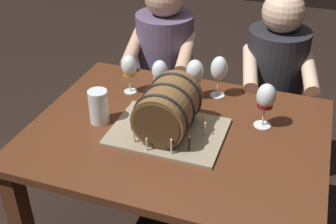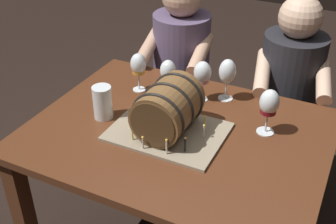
{
  "view_description": "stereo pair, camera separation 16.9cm",
  "coord_description": "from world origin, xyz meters",
  "px_view_note": "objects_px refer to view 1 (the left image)",
  "views": [
    {
      "loc": [
        0.44,
        -1.38,
        1.74
      ],
      "look_at": [
        -0.03,
        -0.03,
        0.83
      ],
      "focal_mm": 46.07,
      "sensor_mm": 36.0,
      "label": 1
    },
    {
      "loc": [
        0.6,
        -1.32,
        1.74
      ],
      "look_at": [
        -0.03,
        -0.03,
        0.83
      ],
      "focal_mm": 46.07,
      "sensor_mm": 36.0,
      "label": 2
    }
  ],
  "objects_px": {
    "wine_glass_white": "(160,72)",
    "wine_glass_red": "(266,98)",
    "barrel_cake": "(168,111)",
    "person_seated_right": "(270,104)",
    "beer_pint": "(99,108)",
    "wine_glass_amber": "(129,67)",
    "wine_glass_empty": "(219,69)",
    "wine_glass_rose": "(195,72)",
    "dining_table": "(177,151)",
    "person_seated_left": "(165,84)"
  },
  "relations": [
    {
      "from": "barrel_cake",
      "to": "wine_glass_amber",
      "type": "bearing_deg",
      "value": 137.25
    },
    {
      "from": "wine_glass_rose",
      "to": "dining_table",
      "type": "bearing_deg",
      "value": -88.06
    },
    {
      "from": "person_seated_right",
      "to": "wine_glass_amber",
      "type": "bearing_deg",
      "value": -142.47
    },
    {
      "from": "barrel_cake",
      "to": "wine_glass_white",
      "type": "height_order",
      "value": "barrel_cake"
    },
    {
      "from": "dining_table",
      "to": "person_seated_right",
      "type": "height_order",
      "value": "person_seated_right"
    },
    {
      "from": "wine_glass_empty",
      "to": "beer_pint",
      "type": "height_order",
      "value": "wine_glass_empty"
    },
    {
      "from": "barrel_cake",
      "to": "wine_glass_rose",
      "type": "bearing_deg",
      "value": 86.26
    },
    {
      "from": "dining_table",
      "to": "wine_glass_white",
      "type": "xyz_separation_m",
      "value": [
        -0.17,
        0.25,
        0.23
      ]
    },
    {
      "from": "wine_glass_empty",
      "to": "beer_pint",
      "type": "xyz_separation_m",
      "value": [
        -0.42,
        -0.37,
        -0.07
      ]
    },
    {
      "from": "wine_glass_red",
      "to": "beer_pint",
      "type": "xyz_separation_m",
      "value": [
        -0.65,
        -0.19,
        -0.07
      ]
    },
    {
      "from": "dining_table",
      "to": "wine_glass_empty",
      "type": "distance_m",
      "value": 0.42
    },
    {
      "from": "wine_glass_empty",
      "to": "person_seated_left",
      "type": "xyz_separation_m",
      "value": [
        -0.39,
        0.37,
        -0.34
      ]
    },
    {
      "from": "beer_pint",
      "to": "person_seated_right",
      "type": "relative_size",
      "value": 0.13
    },
    {
      "from": "wine_glass_empty",
      "to": "dining_table",
      "type": "bearing_deg",
      "value": -105.01
    },
    {
      "from": "person_seated_left",
      "to": "person_seated_right",
      "type": "xyz_separation_m",
      "value": [
        0.61,
        -0.0,
        -0.01
      ]
    },
    {
      "from": "person_seated_right",
      "to": "person_seated_left",
      "type": "bearing_deg",
      "value": 180.0
    },
    {
      "from": "wine_glass_empty",
      "to": "wine_glass_rose",
      "type": "bearing_deg",
      "value": -150.77
    },
    {
      "from": "beer_pint",
      "to": "wine_glass_empty",
      "type": "bearing_deg",
      "value": 41.88
    },
    {
      "from": "barrel_cake",
      "to": "wine_glass_red",
      "type": "height_order",
      "value": "barrel_cake"
    },
    {
      "from": "wine_glass_amber",
      "to": "person_seated_left",
      "type": "height_order",
      "value": "person_seated_left"
    },
    {
      "from": "wine_glass_amber",
      "to": "beer_pint",
      "type": "height_order",
      "value": "wine_glass_amber"
    },
    {
      "from": "wine_glass_red",
      "to": "wine_glass_empty",
      "type": "xyz_separation_m",
      "value": [
        -0.24,
        0.18,
        0.0
      ]
    },
    {
      "from": "wine_glass_white",
      "to": "person_seated_right",
      "type": "distance_m",
      "value": 0.73
    },
    {
      "from": "barrel_cake",
      "to": "person_seated_right",
      "type": "height_order",
      "value": "person_seated_right"
    },
    {
      "from": "beer_pint",
      "to": "wine_glass_amber",
      "type": "bearing_deg",
      "value": 85.5
    },
    {
      "from": "beer_pint",
      "to": "dining_table",
      "type": "bearing_deg",
      "value": 8.0
    },
    {
      "from": "wine_glass_white",
      "to": "dining_table",
      "type": "bearing_deg",
      "value": -56.2
    },
    {
      "from": "barrel_cake",
      "to": "person_seated_right",
      "type": "distance_m",
      "value": 0.86
    },
    {
      "from": "beer_pint",
      "to": "barrel_cake",
      "type": "bearing_deg",
      "value": 2.75
    },
    {
      "from": "wine_glass_empty",
      "to": "person_seated_right",
      "type": "xyz_separation_m",
      "value": [
        0.22,
        0.37,
        -0.35
      ]
    },
    {
      "from": "barrel_cake",
      "to": "person_seated_left",
      "type": "relative_size",
      "value": 0.39
    },
    {
      "from": "wine_glass_rose",
      "to": "person_seated_left",
      "type": "relative_size",
      "value": 0.17
    },
    {
      "from": "barrel_cake",
      "to": "beer_pint",
      "type": "distance_m",
      "value": 0.3
    },
    {
      "from": "dining_table",
      "to": "wine_glass_red",
      "type": "height_order",
      "value": "wine_glass_red"
    },
    {
      "from": "wine_glass_white",
      "to": "person_seated_right",
      "type": "relative_size",
      "value": 0.15
    },
    {
      "from": "barrel_cake",
      "to": "wine_glass_empty",
      "type": "bearing_deg",
      "value": 71.96
    },
    {
      "from": "wine_glass_red",
      "to": "beer_pint",
      "type": "distance_m",
      "value": 0.68
    },
    {
      "from": "person_seated_right",
      "to": "wine_glass_white",
      "type": "bearing_deg",
      "value": -136.74
    },
    {
      "from": "wine_glass_empty",
      "to": "wine_glass_white",
      "type": "bearing_deg",
      "value": -163.35
    },
    {
      "from": "barrel_cake",
      "to": "wine_glass_red",
      "type": "distance_m",
      "value": 0.4
    },
    {
      "from": "wine_glass_white",
      "to": "wine_glass_red",
      "type": "relative_size",
      "value": 0.88
    },
    {
      "from": "barrel_cake",
      "to": "wine_glass_rose",
      "type": "height_order",
      "value": "barrel_cake"
    },
    {
      "from": "barrel_cake",
      "to": "wine_glass_white",
      "type": "distance_m",
      "value": 0.32
    },
    {
      "from": "person_seated_right",
      "to": "wine_glass_red",
      "type": "bearing_deg",
      "value": -88.1
    },
    {
      "from": "wine_glass_rose",
      "to": "wine_glass_amber",
      "type": "bearing_deg",
      "value": -170.94
    },
    {
      "from": "wine_glass_red",
      "to": "person_seated_right",
      "type": "relative_size",
      "value": 0.17
    },
    {
      "from": "wine_glass_rose",
      "to": "person_seated_left",
      "type": "bearing_deg",
      "value": 124.87
    },
    {
      "from": "barrel_cake",
      "to": "person_seated_right",
      "type": "relative_size",
      "value": 0.4
    },
    {
      "from": "wine_glass_empty",
      "to": "person_seated_left",
      "type": "distance_m",
      "value": 0.64
    },
    {
      "from": "beer_pint",
      "to": "person_seated_left",
      "type": "height_order",
      "value": "person_seated_left"
    }
  ]
}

